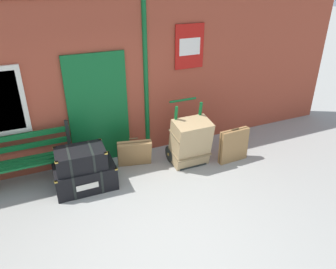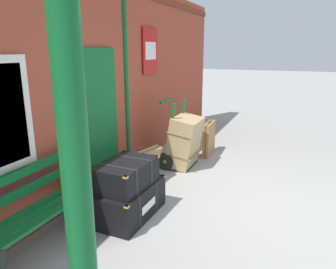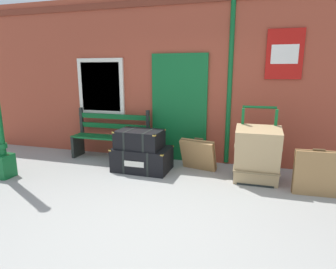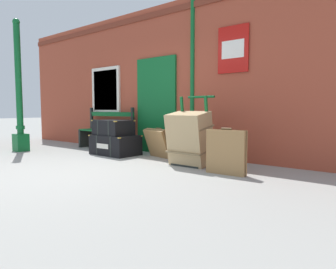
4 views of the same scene
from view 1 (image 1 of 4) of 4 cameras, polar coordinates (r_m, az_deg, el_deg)
name	(u,v)px [view 1 (image 1 of 4)]	position (r m, az deg, el deg)	size (l,w,h in m)	color
ground_plane	(163,237)	(4.76, -0.88, -17.63)	(60.00, 60.00, 0.00)	gray
brick_facade	(106,77)	(6.13, -10.88, 9.86)	(10.40, 0.35, 3.20)	#9E422D
platform_bench	(26,161)	(6.04, -23.75, -4.30)	(1.60, 0.43, 1.01)	#0F5B28
steamer_trunk_base	(85,176)	(5.75, -14.37, -7.07)	(1.02, 0.67, 0.43)	black
steamer_trunk_middle	(81,158)	(5.54, -15.13, -4.05)	(0.83, 0.59, 0.33)	black
porters_trolley	(186,147)	(6.31, 3.19, -2.25)	(0.71, 0.56, 1.21)	black
large_brown_trunk	(190,142)	(6.08, 3.96, -1.35)	(0.70, 0.57, 0.94)	tan
suitcase_umber	(234,145)	(6.37, 11.47, -1.90)	(0.62, 0.15, 0.70)	olive
suitcase_oxblood	(135,153)	(6.10, -5.90, -3.27)	(0.68, 0.44, 0.60)	olive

